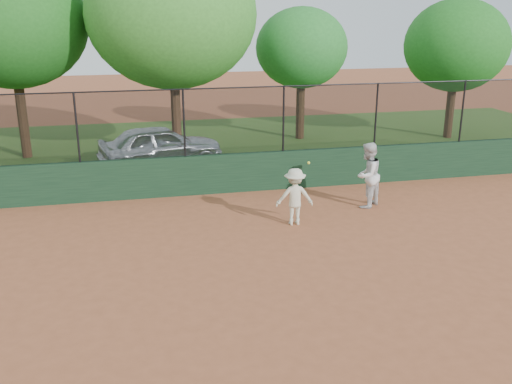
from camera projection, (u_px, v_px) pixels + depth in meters
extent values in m
plane|color=#A45735|center=(241.00, 282.00, 11.78)|extent=(80.00, 80.00, 0.00)
cube|color=#1A3B22|center=(203.00, 175.00, 17.17)|extent=(26.00, 0.20, 1.20)
cube|color=#2C4E18|center=(184.00, 148.00, 22.92)|extent=(36.00, 12.00, 0.01)
imported|color=silver|center=(161.00, 146.00, 20.18)|extent=(4.60, 2.58, 1.48)
imported|color=silver|center=(367.00, 175.00, 15.97)|extent=(1.14, 1.11, 1.86)
imported|color=beige|center=(295.00, 197.00, 14.71)|extent=(1.03, 0.67, 1.50)
sphere|color=#EEF436|center=(309.00, 163.00, 14.26)|extent=(0.07, 0.07, 0.07)
cube|color=black|center=(201.00, 122.00, 16.68)|extent=(26.00, 0.02, 2.00)
cylinder|color=black|center=(200.00, 89.00, 16.37)|extent=(26.00, 0.04, 0.04)
cylinder|color=black|center=(77.00, 128.00, 15.95)|extent=(0.06, 0.06, 2.00)
cylinder|color=black|center=(184.00, 123.00, 16.57)|extent=(0.06, 0.06, 2.00)
cylinder|color=black|center=(283.00, 119.00, 17.20)|extent=(0.06, 0.06, 2.00)
cylinder|color=black|center=(376.00, 115.00, 17.82)|extent=(0.06, 0.06, 2.00)
cylinder|color=black|center=(462.00, 111.00, 18.44)|extent=(0.06, 0.06, 2.00)
cylinder|color=#412816|center=(23.00, 120.00, 21.19)|extent=(0.36, 0.36, 2.82)
ellipsoid|color=#1D5B1A|center=(11.00, 23.00, 20.11)|extent=(5.36, 4.88, 4.63)
cylinder|color=#4C2F1B|center=(176.00, 120.00, 21.18)|extent=(0.36, 0.36, 2.84)
ellipsoid|color=#357D27|center=(172.00, 14.00, 20.02)|extent=(6.04, 5.49, 5.21)
cylinder|color=#402815|center=(300.00, 112.00, 24.37)|extent=(0.36, 0.36, 2.33)
ellipsoid|color=#236E27|center=(302.00, 48.00, 23.56)|extent=(3.84, 3.49, 3.32)
cylinder|color=#412917|center=(450.00, 112.00, 24.57)|extent=(0.36, 0.36, 2.20)
ellipsoid|color=#1C611B|center=(457.00, 45.00, 23.70)|extent=(4.41, 4.01, 3.81)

